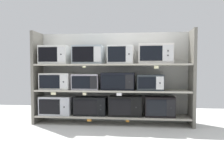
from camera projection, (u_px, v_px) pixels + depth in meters
name	position (u px, v px, depth m)	size (l,w,h in m)	color
ground	(103.00, 140.00, 3.36)	(6.65, 6.00, 0.02)	silver
back_panel	(114.00, 77.00, 4.56)	(2.85, 0.04, 1.61)	#B2B2AD
upright_left	(38.00, 78.00, 4.47)	(0.05, 0.46, 1.61)	#68645B
upright_right	(192.00, 78.00, 4.15)	(0.05, 0.46, 1.61)	#68645B
shelf_0	(112.00, 116.00, 4.34)	(2.65, 0.46, 0.03)	#ADA899
microwave_0	(57.00, 105.00, 4.45)	(0.56, 0.44, 0.32)	#B4B7BF
microwave_1	(91.00, 106.00, 4.37)	(0.56, 0.35, 0.32)	black
microwave_2	(126.00, 106.00, 4.30)	(0.57, 0.35, 0.34)	black
microwave_3	(160.00, 106.00, 4.23)	(0.50, 0.34, 0.34)	black
price_tag_0	(89.00, 120.00, 4.16)	(0.08, 0.00, 0.03)	orange
price_tag_1	(128.00, 121.00, 4.08)	(0.05, 0.00, 0.03)	orange
shelf_1	(112.00, 91.00, 4.32)	(2.65, 0.46, 0.03)	#ADA899
microwave_4	(57.00, 81.00, 4.42)	(0.53, 0.38, 0.29)	silver
microwave_5	(86.00, 82.00, 4.36)	(0.46, 0.39, 0.27)	#B6B2BD
microwave_6	(118.00, 81.00, 4.29)	(0.56, 0.37, 0.30)	black
microwave_7	(150.00, 82.00, 4.23)	(0.44, 0.42, 0.26)	#2A3035
price_tag_2	(53.00, 94.00, 4.20)	(0.09, 0.00, 0.04)	beige
price_tag_3	(84.00, 94.00, 4.14)	(0.06, 0.00, 0.04)	beige
price_tag_4	(119.00, 94.00, 4.07)	(0.08, 0.00, 0.05)	white
shelf_2	(112.00, 65.00, 4.29)	(2.65, 0.46, 0.03)	#ADA899
microwave_8	(55.00, 55.00, 4.40)	(0.50, 0.42, 0.32)	silver
microwave_9	(88.00, 55.00, 4.33)	(0.52, 0.36, 0.32)	#98A3AB
microwave_10	(121.00, 55.00, 4.26)	(0.43, 0.41, 0.31)	white
microwave_11	(156.00, 54.00, 4.19)	(0.57, 0.37, 0.33)	silver
price_tag_5	(84.00, 67.00, 4.12)	(0.06, 0.00, 0.03)	beige
price_tag_6	(156.00, 67.00, 3.98)	(0.07, 0.00, 0.05)	beige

